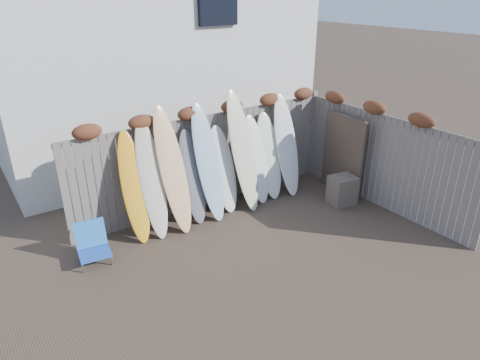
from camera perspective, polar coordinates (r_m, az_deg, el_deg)
ground at (r=7.84m, az=5.08°, el=-9.69°), size 80.00×80.00×0.00m
back_fence at (r=9.06m, az=-4.01°, el=3.72°), size 6.05×0.28×2.24m
right_fence at (r=9.47m, az=18.51°, el=3.13°), size 0.28×4.40×2.24m
house at (r=12.41m, az=-12.81°, el=18.44°), size 8.50×5.50×6.33m
beach_chair at (r=7.90m, az=-19.08°, el=-8.00°), size 0.59×0.62×0.70m
wooden_crate at (r=9.61m, az=13.47°, el=-1.32°), size 0.61×0.53×0.63m
lattice_panel at (r=9.90m, az=13.51°, el=3.25°), size 0.15×1.22×1.83m
surfboard_0 at (r=8.06m, az=-13.95°, el=-0.99°), size 0.52×0.76×2.04m
surfboard_1 at (r=8.11m, az=-11.71°, el=0.00°), size 0.52×0.81×2.20m
surfboard_2 at (r=8.18m, az=-8.96°, el=1.27°), size 0.60×0.88×2.41m
surfboard_3 at (r=8.53m, az=-6.35°, el=0.38°), size 0.51×0.69×1.85m
surfboard_4 at (r=8.55m, az=-4.28°, el=2.27°), size 0.56×0.84×2.33m
surfboard_5 at (r=8.91m, az=-2.23°, el=1.42°), size 0.54×0.65×1.80m
surfboard_6 at (r=8.91m, az=0.37°, el=3.85°), size 0.59×0.90×2.49m
surfboard_7 at (r=9.30m, az=2.17°, el=2.74°), size 0.55×0.67×1.89m
surfboard_8 at (r=9.52m, az=3.90°, el=3.22°), size 0.60×0.71×1.89m
surfboard_9 at (r=9.69m, az=6.22°, el=4.60°), size 0.60×0.82×2.23m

